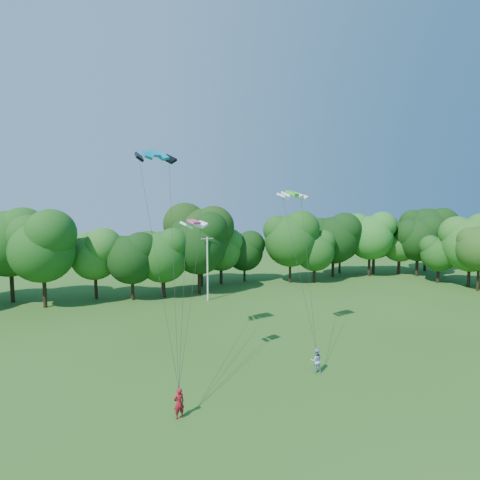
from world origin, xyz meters
name	(u,v)px	position (x,y,z in m)	size (l,w,h in m)	color
ground	(328,425)	(0.00, 0.00, 0.00)	(160.00, 160.00, 0.00)	#2A5617
utility_pole	(208,268)	(2.41, 29.37, 4.32)	(1.68, 0.25, 8.42)	silver
kite_flyer_left	(179,403)	(-7.74, 4.07, 0.93)	(0.68, 0.45, 1.87)	maroon
kite_flyer_right	(316,360)	(3.31, 5.98, 0.93)	(0.90, 0.70, 1.86)	#96B2D1
kite_teal	(154,153)	(-7.07, 13.82, 16.78)	(3.34, 1.93, 0.78)	#057AA1
kite_green	(292,193)	(4.85, 12.34, 13.71)	(3.00, 1.81, 0.53)	#27CF1F
kite_pink	(194,222)	(-5.20, 9.26, 11.47)	(2.12, 1.49, 0.33)	#E33F7C
tree_back_center	(201,229)	(4.17, 37.79, 8.92)	(9.83, 9.83, 14.29)	black
tree_back_east	(370,233)	(33.83, 34.05, 7.67)	(8.45, 8.45, 12.29)	black
tree_flank_east	(480,247)	(40.49, 18.94, 6.52)	(7.18, 7.18, 10.44)	#362715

